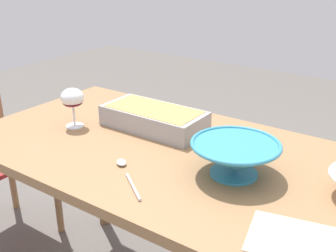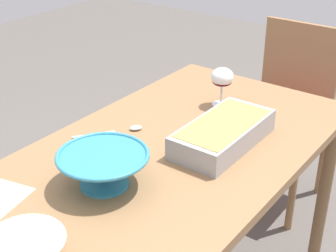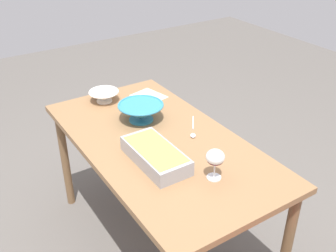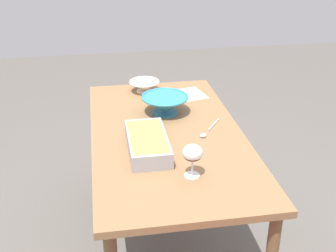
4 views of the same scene
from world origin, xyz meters
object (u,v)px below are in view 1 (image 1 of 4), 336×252
(casserole_dish, at_px, (154,117))
(small_bowl, at_px, (235,157))
(dining_table, at_px, (171,172))
(serving_spoon, at_px, (125,170))
(napkin, at_px, (294,239))
(wine_glass, at_px, (72,100))

(casserole_dish, relative_size, small_bowl, 1.46)
(dining_table, xyz_separation_m, small_bowl, (-0.25, 0.03, 0.14))
(casserole_dish, distance_m, serving_spoon, 0.35)
(dining_table, height_order, small_bowl, small_bowl)
(dining_table, bearing_deg, small_bowl, 173.29)
(napkin, bearing_deg, serving_spoon, -2.63)
(wine_glass, distance_m, serving_spoon, 0.44)
(small_bowl, bearing_deg, dining_table, -6.71)
(dining_table, bearing_deg, wine_glass, 5.45)
(casserole_dish, height_order, serving_spoon, casserole_dish)
(wine_glass, height_order, casserole_dish, wine_glass)
(wine_glass, relative_size, casserole_dish, 0.39)
(small_bowl, xyz_separation_m, serving_spoon, (0.28, 0.18, -0.05))
(dining_table, relative_size, wine_glass, 9.57)
(casserole_dish, height_order, napkin, casserole_dish)
(wine_glass, xyz_separation_m, casserole_dish, (-0.26, -0.16, -0.06))
(wine_glass, distance_m, casserole_dish, 0.31)
(wine_glass, xyz_separation_m, napkin, (-0.92, 0.19, -0.11))
(small_bowl, relative_size, napkin, 1.30)
(serving_spoon, distance_m, napkin, 0.53)
(wine_glass, bearing_deg, casserole_dish, -147.87)
(small_bowl, xyz_separation_m, napkin, (-0.25, 0.20, -0.06))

